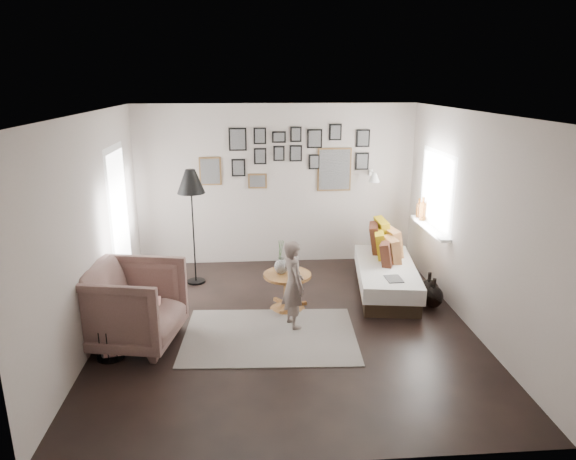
{
  "coord_description": "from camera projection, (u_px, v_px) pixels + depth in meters",
  "views": [
    {
      "loc": [
        -0.43,
        -5.79,
        2.96
      ],
      "look_at": [
        0.05,
        0.5,
        1.1
      ],
      "focal_mm": 32.0,
      "sensor_mm": 36.0,
      "label": 1
    }
  ],
  "objects": [
    {
      "name": "rug",
      "position": [
        270.0,
        336.0,
        6.14
      ],
      "size": [
        2.12,
        1.54,
        0.01
      ],
      "primitive_type": "cube",
      "rotation": [
        0.0,
        0.0,
        -0.05
      ],
      "color": "beige",
      "rests_on": "ground"
    },
    {
      "name": "wall_left",
      "position": [
        91.0,
        230.0,
        5.87
      ],
      "size": [
        0.0,
        4.8,
        4.8
      ],
      "primitive_type": "plane",
      "rotation": [
        1.57,
        0.0,
        1.57
      ],
      "color": "#A59990",
      "rests_on": "ground"
    },
    {
      "name": "wall_sconce",
      "position": [
        374.0,
        177.0,
        8.15
      ],
      "size": [
        0.18,
        0.36,
        0.16
      ],
      "color": "white",
      "rests_on": "wall_back"
    },
    {
      "name": "demijohn_small",
      "position": [
        433.0,
        296.0,
        6.88
      ],
      "size": [
        0.27,
        0.27,
        0.41
      ],
      "color": "black",
      "rests_on": "ground"
    },
    {
      "name": "candles",
      "position": [
        296.0,
        265.0,
        6.72
      ],
      "size": [
        0.11,
        0.11,
        0.24
      ],
      "color": "black",
      "rests_on": "pedestal_table"
    },
    {
      "name": "magazine_basket",
      "position": [
        110.0,
        343.0,
        5.63
      ],
      "size": [
        0.38,
        0.38,
        0.36
      ],
      "rotation": [
        0.0,
        0.0,
        0.39
      ],
      "color": "black",
      "rests_on": "ground"
    },
    {
      "name": "ground",
      "position": [
        287.0,
        326.0,
        6.41
      ],
      "size": [
        4.8,
        4.8,
        0.0
      ],
      "primitive_type": "plane",
      "color": "black",
      "rests_on": "ground"
    },
    {
      "name": "armchair",
      "position": [
        132.0,
        306.0,
        5.86
      ],
      "size": [
        1.22,
        1.19,
        0.95
      ],
      "primitive_type": "imported",
      "rotation": [
        0.0,
        0.0,
        1.38
      ],
      "color": "brown",
      "rests_on": "ground"
    },
    {
      "name": "window_right",
      "position": [
        427.0,
        222.0,
        7.58
      ],
      "size": [
        0.15,
        1.32,
        1.3
      ],
      "color": "white",
      "rests_on": "wall_right"
    },
    {
      "name": "vase",
      "position": [
        281.0,
        264.0,
        6.72
      ],
      "size": [
        0.18,
        0.18,
        0.45
      ],
      "color": "black",
      "rests_on": "pedestal_table"
    },
    {
      "name": "wall_front",
      "position": [
        312.0,
        316.0,
        3.74
      ],
      "size": [
        4.5,
        0.0,
        4.5
      ],
      "primitive_type": "plane",
      "rotation": [
        -1.57,
        0.0,
        0.0
      ],
      "color": "#A59990",
      "rests_on": "ground"
    },
    {
      "name": "floor_lamp",
      "position": [
        191.0,
        186.0,
        7.36
      ],
      "size": [
        0.4,
        0.4,
        1.73
      ],
      "rotation": [
        0.0,
        0.0,
        0.23
      ],
      "color": "black",
      "rests_on": "ground"
    },
    {
      "name": "wall_right",
      "position": [
        472.0,
        222.0,
        6.2
      ],
      "size": [
        0.0,
        4.8,
        4.8
      ],
      "primitive_type": "plane",
      "rotation": [
        1.57,
        0.0,
        -1.57
      ],
      "color": "#A59990",
      "rests_on": "ground"
    },
    {
      "name": "demijohn_large",
      "position": [
        428.0,
        292.0,
        6.99
      ],
      "size": [
        0.3,
        0.3,
        0.45
      ],
      "color": "black",
      "rests_on": "ground"
    },
    {
      "name": "wall_back",
      "position": [
        276.0,
        185.0,
        8.33
      ],
      "size": [
        4.5,
        0.0,
        4.5
      ],
      "primitive_type": "plane",
      "rotation": [
        1.57,
        0.0,
        0.0
      ],
      "color": "#A59990",
      "rests_on": "ground"
    },
    {
      "name": "daybed",
      "position": [
        385.0,
        271.0,
        7.44
      ],
      "size": [
        1.04,
        1.92,
        0.9
      ],
      "rotation": [
        0.0,
        0.0,
        -0.14
      ],
      "color": "black",
      "rests_on": "ground"
    },
    {
      "name": "ceiling",
      "position": [
        287.0,
        113.0,
        5.67
      ],
      "size": [
        4.8,
        4.8,
        0.0
      ],
      "primitive_type": "plane",
      "rotation": [
        3.14,
        0.0,
        0.0
      ],
      "color": "white",
      "rests_on": "wall_back"
    },
    {
      "name": "door_left",
      "position": [
        120.0,
        223.0,
        7.09
      ],
      "size": [
        0.0,
        2.14,
        2.14
      ],
      "color": "white",
      "rests_on": "wall_left"
    },
    {
      "name": "pedestal_table",
      "position": [
        287.0,
        293.0,
        6.82
      ],
      "size": [
        0.63,
        0.63,
        0.5
      ],
      "rotation": [
        0.0,
        0.0,
        -0.12
      ],
      "color": "brown",
      "rests_on": "ground"
    },
    {
      "name": "armchair_cushion",
      "position": [
        136.0,
        303.0,
        5.91
      ],
      "size": [
        0.52,
        0.53,
        0.19
      ],
      "primitive_type": "cube",
      "rotation": [
        -0.21,
        0.0,
        -0.23
      ],
      "color": "white",
      "rests_on": "armchair"
    },
    {
      "name": "gallery_wall",
      "position": [
        294.0,
        158.0,
        8.21
      ],
      "size": [
        2.74,
        0.03,
        1.08
      ],
      "color": "brown",
      "rests_on": "wall_back"
    },
    {
      "name": "child",
      "position": [
        293.0,
        285.0,
        6.25
      ],
      "size": [
        0.39,
        0.47,
        1.11
      ],
      "primitive_type": "imported",
      "rotation": [
        0.0,
        0.0,
        1.91
      ],
      "color": "#655650",
      "rests_on": "ground"
    },
    {
      "name": "magazine_on_daybed",
      "position": [
        394.0,
        279.0,
        6.78
      ],
      "size": [
        0.21,
        0.28,
        0.01
      ],
      "primitive_type": "cube",
      "rotation": [
        0.0,
        0.0,
        0.03
      ],
      "color": "black",
      "rests_on": "daybed"
    }
  ]
}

